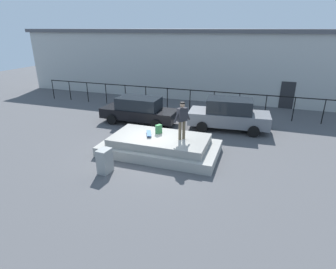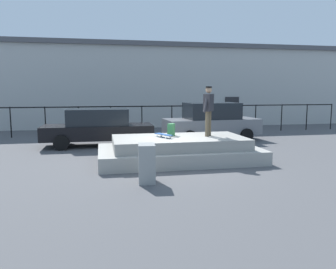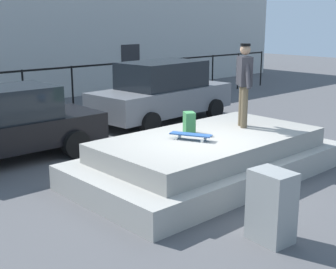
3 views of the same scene
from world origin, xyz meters
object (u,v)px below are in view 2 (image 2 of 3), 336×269
(car_grey_sedan_mid, at_px, (211,121))
(utility_box, at_px, (147,163))
(car_black_sedan_near, at_px, (98,127))
(skateboard, at_px, (163,135))
(backpack, at_px, (171,130))
(skateboarder, at_px, (209,107))

(car_grey_sedan_mid, height_order, utility_box, car_grey_sedan_mid)
(utility_box, bearing_deg, car_black_sedan_near, 107.34)
(skateboard, height_order, backpack, backpack)
(skateboard, bearing_deg, car_black_sedan_near, 120.71)
(skateboarder, xyz_separation_m, utility_box, (-2.56, -2.58, -1.35))
(skateboarder, relative_size, car_grey_sedan_mid, 0.37)
(skateboard, bearing_deg, backpack, 48.05)
(skateboarder, bearing_deg, backpack, 164.72)
(skateboarder, xyz_separation_m, car_grey_sedan_mid, (1.61, 4.37, -0.94))
(backpack, height_order, car_black_sedan_near, car_black_sedan_near)
(skateboarder, height_order, backpack, skateboarder)
(utility_box, bearing_deg, car_grey_sedan_mid, 64.60)
(skateboard, height_order, car_grey_sedan_mid, car_grey_sedan_mid)
(car_grey_sedan_mid, bearing_deg, skateboarder, -110.25)
(skateboarder, xyz_separation_m, skateboard, (-1.63, -0.05, -0.93))
(car_black_sedan_near, distance_m, utility_box, 6.45)
(car_black_sedan_near, bearing_deg, skateboarder, -43.92)
(skateboarder, distance_m, skateboard, 1.88)
(skateboarder, bearing_deg, utility_box, -134.83)
(skateboard, distance_m, car_grey_sedan_mid, 5.48)
(car_grey_sedan_mid, bearing_deg, skateboard, -126.26)
(backpack, distance_m, car_black_sedan_near, 4.27)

